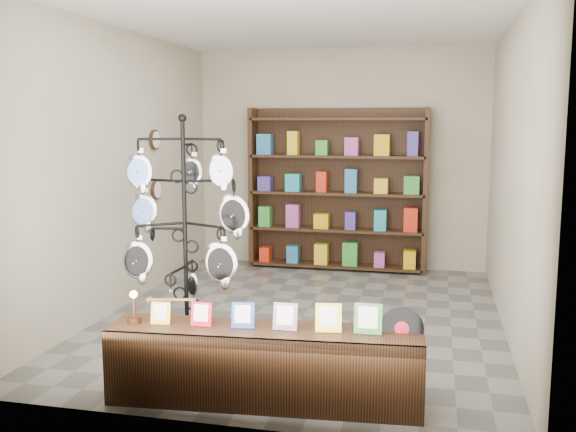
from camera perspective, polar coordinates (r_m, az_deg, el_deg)
name	(u,v)px	position (r m, az deg, el deg)	size (l,w,h in m)	color
ground	(303,316)	(6.76, 1.32, -8.91)	(5.00, 5.00, 0.00)	slate
room_envelope	(303,138)	(6.46, 1.38, 6.96)	(5.00, 5.00, 5.00)	#BFB29A
display_tree	(185,223)	(5.22, -9.16, -0.66)	(1.06, 0.98, 2.07)	black
front_shelf	(264,365)	(4.72, -2.11, -13.11)	(2.27, 0.64, 0.79)	black
back_shelving	(337,195)	(8.77, 4.39, 1.91)	(2.42, 0.36, 2.20)	black
wall_clocks	(156,165)	(7.86, -11.67, 4.47)	(0.03, 0.24, 0.84)	black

